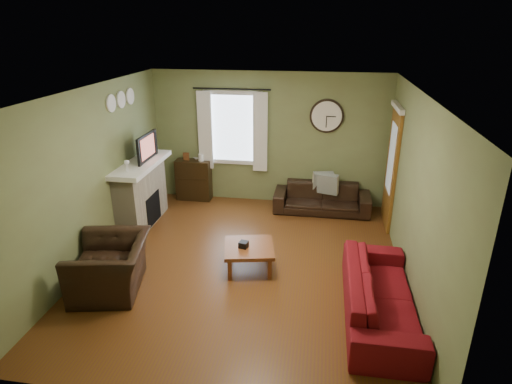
# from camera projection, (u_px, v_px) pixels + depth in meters

# --- Properties ---
(floor) EXTENTS (4.60, 5.20, 0.00)m
(floor) POSITION_uv_depth(u_px,v_px,m) (245.00, 265.00, 6.50)
(floor) COLOR #583014
(floor) RESTS_ON ground
(ceiling) EXTENTS (4.60, 5.20, 0.00)m
(ceiling) POSITION_uv_depth(u_px,v_px,m) (244.00, 92.00, 5.53)
(ceiling) COLOR white
(ceiling) RESTS_ON ground
(wall_left) EXTENTS (0.00, 5.20, 2.60)m
(wall_left) POSITION_uv_depth(u_px,v_px,m) (93.00, 177.00, 6.35)
(wall_left) COLOR olive
(wall_left) RESTS_ON ground
(wall_right) EXTENTS (0.00, 5.20, 2.60)m
(wall_right) POSITION_uv_depth(u_px,v_px,m) (414.00, 195.00, 5.68)
(wall_right) COLOR olive
(wall_right) RESTS_ON ground
(wall_back) EXTENTS (4.60, 0.00, 2.60)m
(wall_back) POSITION_uv_depth(u_px,v_px,m) (269.00, 139.00, 8.40)
(wall_back) COLOR olive
(wall_back) RESTS_ON ground
(wall_front) EXTENTS (4.60, 0.00, 2.60)m
(wall_front) POSITION_uv_depth(u_px,v_px,m) (189.00, 293.00, 3.63)
(wall_front) COLOR olive
(wall_front) RESTS_ON ground
(fireplace) EXTENTS (0.40, 1.40, 1.10)m
(fireplace) POSITION_uv_depth(u_px,v_px,m) (142.00, 195.00, 7.66)
(fireplace) COLOR tan
(fireplace) RESTS_ON floor
(firebox) EXTENTS (0.04, 0.60, 0.55)m
(firebox) POSITION_uv_depth(u_px,v_px,m) (153.00, 209.00, 7.72)
(firebox) COLOR black
(firebox) RESTS_ON fireplace
(mantel) EXTENTS (0.58, 1.60, 0.08)m
(mantel) POSITION_uv_depth(u_px,v_px,m) (140.00, 164.00, 7.43)
(mantel) COLOR white
(mantel) RESTS_ON fireplace
(tv) EXTENTS (0.08, 0.60, 0.35)m
(tv) POSITION_uv_depth(u_px,v_px,m) (143.00, 150.00, 7.49)
(tv) COLOR black
(tv) RESTS_ON mantel
(tv_screen) EXTENTS (0.02, 0.62, 0.36)m
(tv_screen) POSITION_uv_depth(u_px,v_px,m) (147.00, 147.00, 7.46)
(tv_screen) COLOR #994C3F
(tv_screen) RESTS_ON mantel
(medallion_left) EXTENTS (0.28, 0.28, 0.03)m
(medallion_left) POSITION_uv_depth(u_px,v_px,m) (111.00, 103.00, 6.73)
(medallion_left) COLOR white
(medallion_left) RESTS_ON wall_left
(medallion_mid) EXTENTS (0.28, 0.28, 0.03)m
(medallion_mid) POSITION_uv_depth(u_px,v_px,m) (121.00, 100.00, 7.05)
(medallion_mid) COLOR white
(medallion_mid) RESTS_ON wall_left
(medallion_right) EXTENTS (0.28, 0.28, 0.03)m
(medallion_right) POSITION_uv_depth(u_px,v_px,m) (130.00, 96.00, 7.37)
(medallion_right) COLOR white
(medallion_right) RESTS_ON wall_left
(window_pane) EXTENTS (1.00, 0.02, 1.30)m
(window_pane) POSITION_uv_depth(u_px,v_px,m) (233.00, 128.00, 8.41)
(window_pane) COLOR silver
(window_pane) RESTS_ON wall_back
(curtain_rod) EXTENTS (0.03, 0.03, 1.50)m
(curtain_rod) POSITION_uv_depth(u_px,v_px,m) (231.00, 89.00, 8.03)
(curtain_rod) COLOR black
(curtain_rod) RESTS_ON wall_back
(curtain_left) EXTENTS (0.28, 0.04, 1.55)m
(curtain_left) POSITION_uv_depth(u_px,v_px,m) (205.00, 131.00, 8.42)
(curtain_left) COLOR silver
(curtain_left) RESTS_ON wall_back
(curtain_right) EXTENTS (0.28, 0.04, 1.55)m
(curtain_right) POSITION_uv_depth(u_px,v_px,m) (260.00, 133.00, 8.26)
(curtain_right) COLOR silver
(curtain_right) RESTS_ON wall_back
(wall_clock) EXTENTS (0.64, 0.06, 0.64)m
(wall_clock) POSITION_uv_depth(u_px,v_px,m) (327.00, 116.00, 8.01)
(wall_clock) COLOR white
(wall_clock) RESTS_ON wall_back
(door) EXTENTS (0.05, 0.90, 2.10)m
(door) POSITION_uv_depth(u_px,v_px,m) (391.00, 169.00, 7.47)
(door) COLOR brown
(door) RESTS_ON floor
(bookshelf) EXTENTS (0.71, 0.30, 0.84)m
(bookshelf) POSITION_uv_depth(u_px,v_px,m) (194.00, 180.00, 8.79)
(bookshelf) COLOR black
(bookshelf) RESTS_ON floor
(book) EXTENTS (0.25, 0.26, 0.02)m
(book) POSITION_uv_depth(u_px,v_px,m) (193.00, 152.00, 8.73)
(book) COLOR brown
(book) RESTS_ON bookshelf
(sofa_brown) EXTENTS (1.83, 0.72, 0.54)m
(sofa_brown) POSITION_uv_depth(u_px,v_px,m) (322.00, 198.00, 8.27)
(sofa_brown) COLOR black
(sofa_brown) RESTS_ON floor
(pillow_left) EXTENTS (0.41, 0.19, 0.39)m
(pillow_left) POSITION_uv_depth(u_px,v_px,m) (323.00, 181.00, 8.33)
(pillow_left) COLOR gray
(pillow_left) RESTS_ON sofa_brown
(pillow_right) EXTENTS (0.42, 0.24, 0.40)m
(pillow_right) POSITION_uv_depth(u_px,v_px,m) (328.00, 184.00, 8.21)
(pillow_right) COLOR gray
(pillow_right) RESTS_ON sofa_brown
(sofa_red) EXTENTS (0.83, 2.13, 0.62)m
(sofa_red) POSITION_uv_depth(u_px,v_px,m) (380.00, 295.00, 5.27)
(sofa_red) COLOR maroon
(sofa_red) RESTS_ON floor
(armchair) EXTENTS (1.17, 1.27, 0.71)m
(armchair) POSITION_uv_depth(u_px,v_px,m) (111.00, 266.00, 5.80)
(armchair) COLOR black
(armchair) RESTS_ON floor
(coffee_table) EXTENTS (0.84, 0.84, 0.38)m
(coffee_table) POSITION_uv_depth(u_px,v_px,m) (249.00, 257.00, 6.34)
(coffee_table) COLOR brown
(coffee_table) RESTS_ON floor
(tissue_box) EXTENTS (0.14, 0.14, 0.09)m
(tissue_box) POSITION_uv_depth(u_px,v_px,m) (244.00, 246.00, 6.24)
(tissue_box) COLOR black
(tissue_box) RESTS_ON coffee_table
(wine_glass_a) EXTENTS (0.07, 0.07, 0.19)m
(wine_glass_a) POSITION_uv_depth(u_px,v_px,m) (127.00, 166.00, 6.89)
(wine_glass_a) COLOR white
(wine_glass_a) RESTS_ON mantel
(wine_glass_b) EXTENTS (0.06, 0.06, 0.19)m
(wine_glass_b) POSITION_uv_depth(u_px,v_px,m) (128.00, 166.00, 6.93)
(wine_glass_b) COLOR white
(wine_glass_b) RESTS_ON mantel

